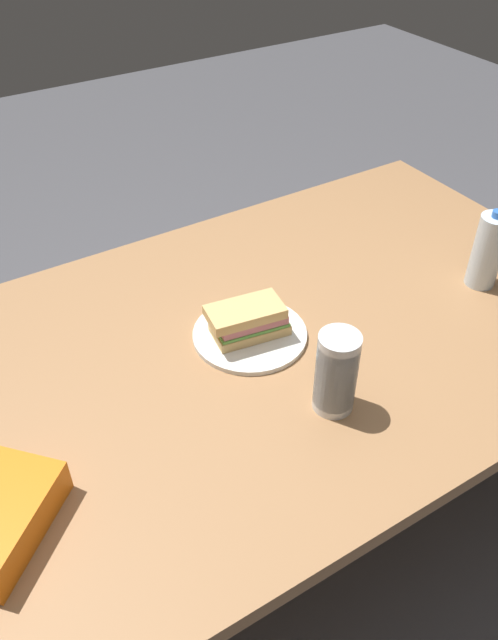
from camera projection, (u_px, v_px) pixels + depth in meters
The scene contains 6 objects.
ground_plane at pixel (253, 528), 1.95m from camera, with size 8.00×8.00×0.00m, color #4C4C51.
dining_table at pixel (254, 366), 1.51m from camera, with size 1.84×1.06×0.76m.
paper_plate at pixel (249, 335), 1.47m from camera, with size 0.26×0.26×0.01m, color white.
sandwich at pixel (248, 320), 1.44m from camera, with size 0.19×0.12×0.08m.
plastic_cup_stack at pixel (336, 373), 1.25m from camera, with size 0.08×0.08×0.18m.
water_bottle_spare at pixel (488, 251), 1.57m from camera, with size 0.08×0.08×0.21m.
Camera 1 is at (0.59, 0.93, 1.73)m, focal length 35.84 mm.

